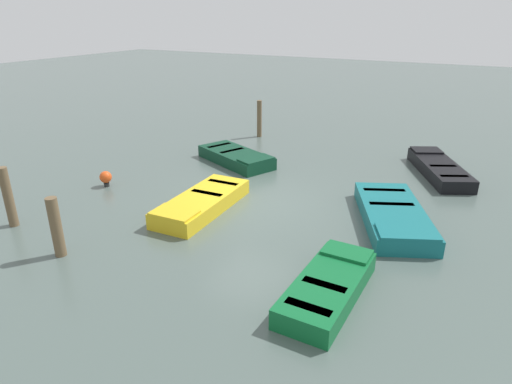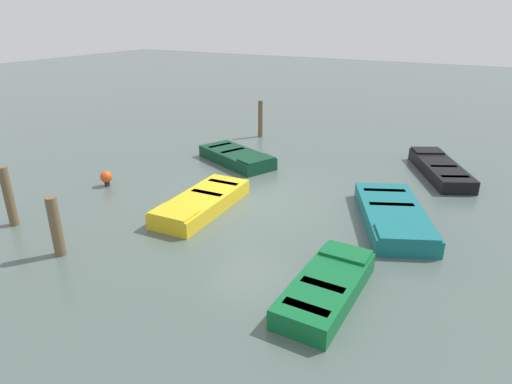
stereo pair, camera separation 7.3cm
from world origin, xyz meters
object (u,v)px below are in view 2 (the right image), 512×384
Objects in this scene: rowboat_black at (440,169)px; rowboat_dark_green at (237,157)px; rowboat_teal at (393,216)px; marker_buoy at (106,177)px; mooring_piling_mid_left at (9,197)px; mooring_piling_near_right at (260,119)px; rowboat_green at (327,287)px; rowboat_yellow at (202,202)px; mooring_piling_near_left at (56,227)px.

rowboat_black and rowboat_dark_green have the same top height.
marker_buoy reaches higher than rowboat_teal.
rowboat_dark_green is (2.24, 5.87, 0.00)m from rowboat_teal.
mooring_piling_near_right is (10.31, -1.42, 0.00)m from mooring_piling_mid_left.
rowboat_green is at bearing -105.40° from marker_buoy.
rowboat_black is at bearing 41.68° from rowboat_dark_green.
mooring_piling_near_right is (9.44, 6.43, 0.55)m from rowboat_green.
mooring_piling_mid_left is at bearing -52.92° from rowboat_yellow.
rowboat_green is at bearing 147.17° from rowboat_black.
marker_buoy is (2.15, 7.81, 0.07)m from rowboat_green.
mooring_piling_near_left is (-0.44, -2.22, -0.08)m from mooring_piling_mid_left.
rowboat_dark_green is at bearing -19.09° from mooring_piling_mid_left.
mooring_piling_mid_left is at bearing -85.47° from rowboat_dark_green.
rowboat_green is 5.64× the size of marker_buoy.
rowboat_yellow is 3.69m from mooring_piling_near_left.
mooring_piling_near_right reaches higher than mooring_piling_near_left.
rowboat_yellow is (-5.93, 5.18, 0.00)m from rowboat_black.
rowboat_black is 2.60× the size of mooring_piling_near_left.
rowboat_black is 7.87m from rowboat_yellow.
mooring_piling_near_right is at bearing -154.21° from rowboat_teal.
rowboat_dark_green is at bearing 81.63° from rowboat_black.
rowboat_teal is 1.17× the size of rowboat_dark_green.
rowboat_black is at bearing -34.96° from mooring_piling_near_left.
mooring_piling_near_right is 3.17× the size of marker_buoy.
mooring_piling_mid_left reaches higher than rowboat_teal.
mooring_piling_mid_left is (-2.96, 3.58, 0.54)m from rowboat_yellow.
rowboat_yellow and rowboat_dark_green have the same top height.
marker_buoy reaches higher than rowboat_black.
mooring_piling_mid_left is (-8.90, 8.75, 0.54)m from rowboat_black.
rowboat_black is 1.08× the size of rowboat_yellow.
rowboat_yellow is 2.40× the size of mooring_piling_near_left.
rowboat_black and rowboat_teal have the same top height.
rowboat_yellow is 7.68m from mooring_piling_near_right.
rowboat_black is 10.51m from marker_buoy.
marker_buoy is at bearing -97.84° from rowboat_dark_green.
marker_buoy is (-3.79, 2.32, 0.07)m from rowboat_dark_green.
mooring_piling_near_left is at bearing -74.23° from rowboat_teal.
rowboat_black is at bearing -44.53° from mooring_piling_mid_left.
rowboat_green is at bearing -145.75° from mooring_piling_near_right.
rowboat_teal is at bearing 2.78° from rowboat_dark_green.
mooring_piling_near_left is 4.11m from marker_buoy.
rowboat_teal is (-4.32, 0.52, -0.00)m from rowboat_black.
mooring_piling_near_right is 10.78m from mooring_piling_near_left.
rowboat_yellow and rowboat_green have the same top height.
rowboat_yellow is at bearing -95.00° from rowboat_teal.
rowboat_green is (-8.03, 0.90, 0.00)m from rowboat_black.
marker_buoy is (-7.29, 1.38, -0.48)m from mooring_piling_near_right.
rowboat_yellow is 6.78× the size of marker_buoy.
rowboat_teal is 1.38× the size of rowboat_green.
rowboat_teal is 3.73m from rowboat_green.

